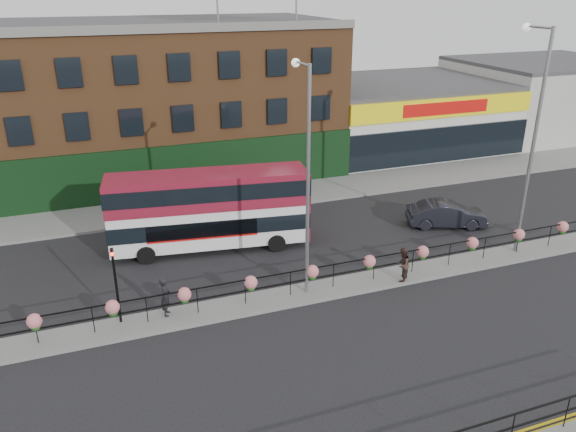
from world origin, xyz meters
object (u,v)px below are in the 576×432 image
object	(u,v)px
car	(447,214)
pedestrian_b	(402,264)
lamp_column_west	(306,163)
double_decker_bus	(210,203)
lamp_column_east	(532,124)
pedestrian_a	(166,296)

from	to	relation	value
car	pedestrian_b	xyz separation A→B (m)	(-5.71, -4.78, 0.24)
lamp_column_west	double_decker_bus	bearing A→B (deg)	115.44
pedestrian_b	lamp_column_east	world-z (taller)	lamp_column_east
car	lamp_column_west	world-z (taller)	lamp_column_west
lamp_column_west	lamp_column_east	bearing A→B (deg)	0.97
pedestrian_a	lamp_column_east	world-z (taller)	lamp_column_east
car	pedestrian_b	size ratio (longest dim) A/B	2.87
pedestrian_b	lamp_column_east	distance (m)	8.97
pedestrian_a	lamp_column_east	distance (m)	18.17
car	pedestrian_a	distance (m)	16.52
pedestrian_a	pedestrian_b	world-z (taller)	pedestrian_a
double_decker_bus	pedestrian_b	world-z (taller)	double_decker_bus
pedestrian_a	lamp_column_east	size ratio (longest dim) A/B	0.16
double_decker_bus	pedestrian_b	xyz separation A→B (m)	(7.12, -6.58, -1.50)
pedestrian_a	pedestrian_b	bearing A→B (deg)	-79.93
car	double_decker_bus	bearing A→B (deg)	102.32
double_decker_bus	lamp_column_east	distance (m)	15.71
double_decker_bus	pedestrian_a	distance (m)	6.75
pedestrian_b	lamp_column_east	size ratio (longest dim) A/B	0.15
double_decker_bus	lamp_column_west	size ratio (longest dim) A/B	1.05
double_decker_bus	lamp_column_west	bearing A→B (deg)	-64.56
car	lamp_column_west	size ratio (longest dim) A/B	0.47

